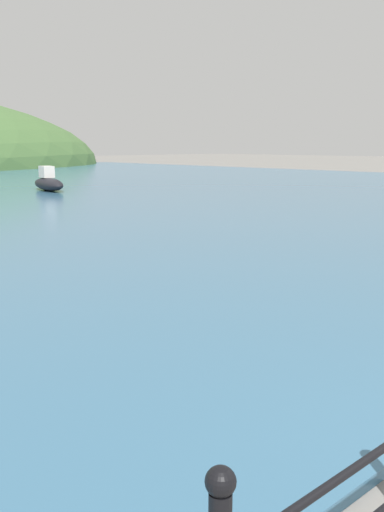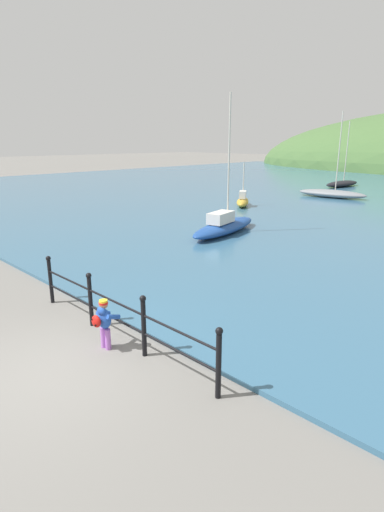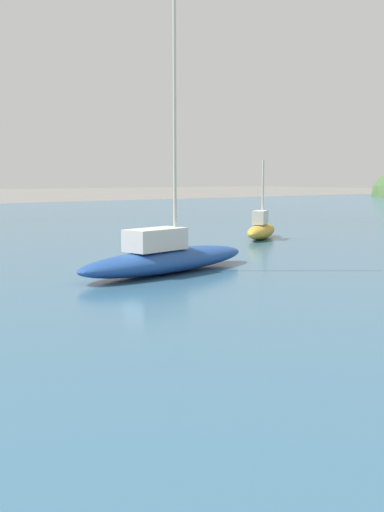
% 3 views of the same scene
% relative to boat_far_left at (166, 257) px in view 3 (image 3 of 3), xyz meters
% --- Properties ---
extents(boat_far_left, '(2.06, 4.80, 5.63)m').
position_rel_boat_far_left_xyz_m(boat_far_left, '(0.00, 0.00, 0.00)').
color(boat_far_left, '#1E4793').
rests_on(boat_far_left, water).
extents(boat_far_right, '(2.02, 2.52, 2.55)m').
position_rel_boat_far_left_xyz_m(boat_far_right, '(-3.93, 6.36, -0.02)').
color(boat_far_right, gold).
rests_on(boat_far_right, water).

